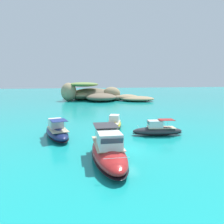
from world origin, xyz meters
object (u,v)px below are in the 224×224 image
islet_large (87,94)px  motorboat_navy (57,131)px  motorboat_red (108,151)px  islet_small (125,96)px  motorboat_charcoal (157,130)px  motorboat_yellow (114,124)px

islet_large → motorboat_navy: bearing=-102.0°
motorboat_red → motorboat_navy: bearing=115.3°
islet_small → motorboat_charcoal: 51.99m
motorboat_charcoal → motorboat_navy: bearing=170.8°
islet_small → motorboat_red: bearing=-109.3°
motorboat_charcoal → islet_small: bearing=77.1°
motorboat_yellow → motorboat_red: bearing=-107.3°
islet_large → motorboat_charcoal: bearing=-88.5°
islet_large → motorboat_navy: islet_large is taller
islet_large → motorboat_yellow: size_ratio=3.69×
islet_large → motorboat_yellow: islet_large is taller
motorboat_charcoal → motorboat_yellow: size_ratio=0.97×
motorboat_navy → islet_large: bearing=78.0°
motorboat_navy → islet_small: bearing=62.7°
motorboat_red → motorboat_yellow: bearing=72.7°
islet_small → islet_large: bearing=150.8°
islet_large → motorboat_charcoal: (1.57, -58.05, -1.60)m
motorboat_red → islet_large: bearing=83.7°
motorboat_yellow → motorboat_navy: motorboat_navy is taller
islet_small → motorboat_yellow: bearing=-109.8°
islet_small → motorboat_navy: (-25.07, -48.49, -0.72)m
motorboat_red → motorboat_yellow: 13.77m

